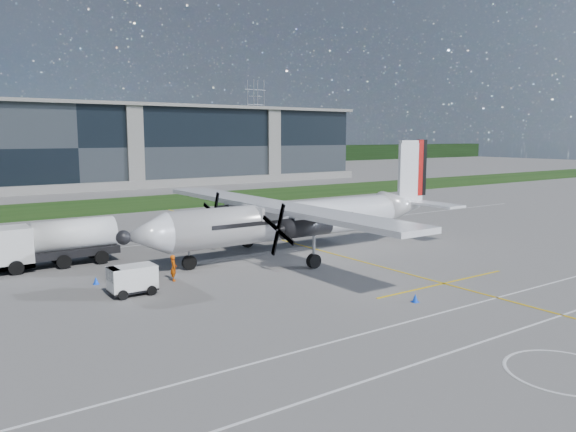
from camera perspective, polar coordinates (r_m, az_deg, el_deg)
name	(u,v)px	position (r m, az deg, el deg)	size (l,w,h in m)	color
ground	(144,211)	(74.65, -14.44, 0.52)	(400.00, 400.00, 0.00)	slate
grass_strip	(123,204)	(82.14, -16.40, 1.13)	(400.00, 18.00, 0.04)	#183C10
terminal_building	(64,147)	(112.42, -21.82, 6.51)	(120.00, 20.00, 15.00)	black
tree_line	(10,160)	(171.48, -26.37, 5.10)	(400.00, 6.00, 6.00)	black
pylon_east	(256,121)	(210.92, -3.28, 9.60)	(9.00, 4.60, 30.00)	gray
yellow_taxiway_centerline	(300,245)	(49.72, 1.18, -2.95)	(0.20, 70.00, 0.01)	yellow
white_lane_line	(530,326)	(31.51, 23.38, -10.21)	(90.00, 0.15, 0.01)	white
turboprop_aircraft	(300,198)	(45.41, 1.23, 1.87)	(29.61, 30.71, 9.21)	white
fuel_tanker_truck	(47,244)	(44.77, -23.26, -2.65)	(9.06, 2.95, 3.40)	silver
baggage_tug	(132,280)	(35.52, -15.53, -6.31)	(2.94, 1.76, 1.76)	white
ground_crew_person	(174,266)	(38.11, -11.55, -5.01)	(0.82, 0.58, 2.01)	#F25907
safety_cone_fwd	(96,280)	(38.76, -18.93, -6.22)	(0.36, 0.36, 0.50)	blue
safety_cone_portwing	(415,298)	(33.68, 12.80, -8.12)	(0.36, 0.36, 0.50)	blue
safety_cone_nose_port	(152,280)	(37.85, -13.65, -6.34)	(0.36, 0.36, 0.50)	blue
safety_cone_tail	(409,233)	(55.53, 12.15, -1.70)	(0.36, 0.36, 0.50)	blue
safety_cone_stbdwing	(183,228)	(57.96, -10.60, -1.25)	(0.36, 0.36, 0.50)	blue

